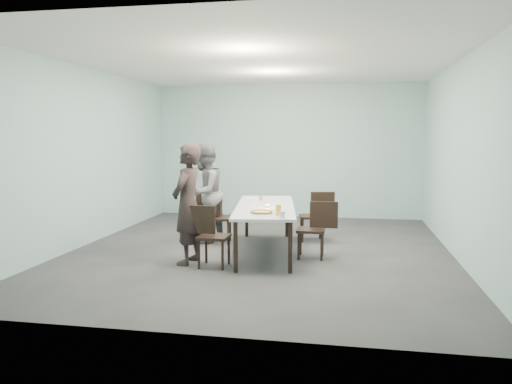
% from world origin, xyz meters
% --- Properties ---
extents(ground, '(7.00, 7.00, 0.00)m').
position_xyz_m(ground, '(0.00, 0.00, 0.00)').
color(ground, '#333335').
rests_on(ground, ground).
extents(room_shell, '(6.02, 7.02, 3.01)m').
position_xyz_m(room_shell, '(0.00, 0.00, 2.03)').
color(room_shell, '#9CC4C4').
rests_on(room_shell, ground).
extents(table, '(1.25, 2.70, 0.75)m').
position_xyz_m(table, '(0.09, -0.09, 0.69)').
color(table, white).
rests_on(table, ground).
extents(chair_near_left, '(0.61, 0.43, 0.87)m').
position_xyz_m(chair_near_left, '(-0.56, -1.10, 0.50)').
color(chair_near_left, black).
rests_on(chair_near_left, ground).
extents(chair_far_left, '(0.63, 0.47, 0.87)m').
position_xyz_m(chair_far_left, '(-0.88, 0.44, 0.50)').
color(chair_far_left, black).
rests_on(chair_far_left, ground).
extents(chair_near_right, '(0.61, 0.42, 0.87)m').
position_xyz_m(chair_near_right, '(0.92, -0.35, 0.50)').
color(chair_near_right, black).
rests_on(chair_near_right, ground).
extents(chair_far_right, '(0.64, 0.48, 0.87)m').
position_xyz_m(chair_far_right, '(0.84, 0.93, 0.50)').
color(chair_far_right, black).
rests_on(chair_far_right, ground).
extents(diner_near, '(0.49, 0.68, 1.74)m').
position_xyz_m(diner_near, '(-0.89, -0.99, 0.87)').
color(diner_near, black).
rests_on(diner_near, ground).
extents(diner_far, '(0.83, 0.96, 1.72)m').
position_xyz_m(diner_far, '(-1.07, 0.48, 0.86)').
color(diner_far, slate).
rests_on(diner_far, ground).
extents(pizza, '(0.34, 0.34, 0.04)m').
position_xyz_m(pizza, '(0.17, -0.90, 0.77)').
color(pizza, white).
rests_on(pizza, table).
extents(side_plate, '(0.18, 0.18, 0.01)m').
position_xyz_m(side_plate, '(0.22, -0.55, 0.76)').
color(side_plate, white).
rests_on(side_plate, table).
extents(beer_glass, '(0.08, 0.08, 0.15)m').
position_xyz_m(beer_glass, '(0.43, -1.02, 0.82)').
color(beer_glass, gold).
rests_on(beer_glass, table).
extents(water_tumbler, '(0.08, 0.08, 0.09)m').
position_xyz_m(water_tumbler, '(0.51, -1.22, 0.80)').
color(water_tumbler, silver).
rests_on(water_tumbler, table).
extents(tealight, '(0.06, 0.06, 0.05)m').
position_xyz_m(tealight, '(0.16, -0.30, 0.77)').
color(tealight, silver).
rests_on(tealight, table).
extents(amber_tumbler, '(0.07, 0.07, 0.08)m').
position_xyz_m(amber_tumbler, '(-0.09, 0.53, 0.79)').
color(amber_tumbler, gold).
rests_on(amber_tumbler, table).
extents(menu, '(0.33, 0.26, 0.01)m').
position_xyz_m(menu, '(-0.24, 0.78, 0.75)').
color(menu, silver).
rests_on(menu, table).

